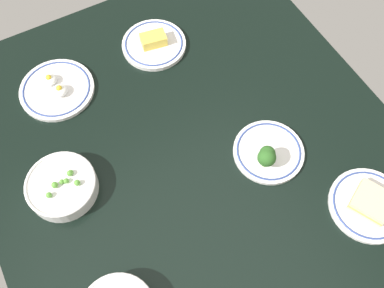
% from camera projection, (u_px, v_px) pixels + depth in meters
% --- Properties ---
extents(dining_table, '(1.19, 1.06, 0.04)m').
position_uv_depth(dining_table, '(192.00, 151.00, 1.15)').
color(dining_table, black).
rests_on(dining_table, ground).
extents(plate_cheese, '(0.19, 0.19, 0.04)m').
position_uv_depth(plate_cheese, '(154.00, 44.00, 1.28)').
color(plate_cheese, white).
rests_on(plate_cheese, dining_table).
extents(plate_sandwich, '(0.19, 0.19, 0.04)m').
position_uv_depth(plate_sandwich, '(369.00, 204.00, 1.04)').
color(plate_sandwich, white).
rests_on(plate_sandwich, dining_table).
extents(bowl_peas, '(0.17, 0.17, 0.06)m').
position_uv_depth(bowl_peas, '(62.00, 186.00, 1.05)').
color(bowl_peas, white).
rests_on(bowl_peas, dining_table).
extents(plate_broccoli, '(0.18, 0.18, 0.07)m').
position_uv_depth(plate_broccoli, '(268.00, 153.00, 1.10)').
color(plate_broccoli, white).
rests_on(plate_broccoli, dining_table).
extents(plate_eggs, '(0.21, 0.21, 0.04)m').
position_uv_depth(plate_eggs, '(57.00, 89.00, 1.21)').
color(plate_eggs, white).
rests_on(plate_eggs, dining_table).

